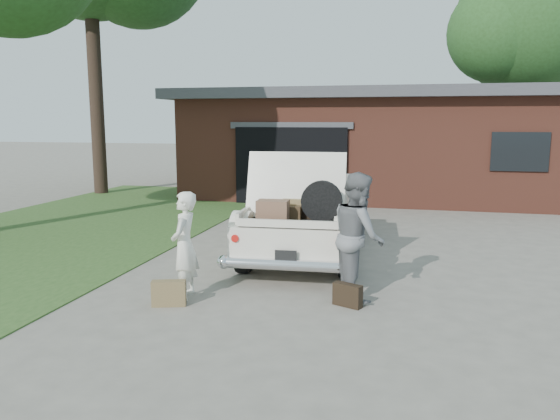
# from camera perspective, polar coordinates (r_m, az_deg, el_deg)

# --- Properties ---
(ground) EXTENTS (90.00, 90.00, 0.00)m
(ground) POSITION_cam_1_polar(r_m,az_deg,el_deg) (7.68, -1.08, -8.85)
(ground) COLOR gray
(ground) RESTS_ON ground
(grass_strip) EXTENTS (6.00, 16.00, 0.02)m
(grass_strip) POSITION_cam_1_polar(r_m,az_deg,el_deg) (12.69, -22.10, -2.17)
(grass_strip) COLOR #2D4C1E
(grass_strip) RESTS_ON ground
(house) EXTENTS (12.80, 7.80, 3.30)m
(house) POSITION_cam_1_polar(r_m,az_deg,el_deg) (18.55, 11.09, 6.97)
(house) COLOR brown
(house) RESTS_ON ground
(tree_right) EXTENTS (6.57, 5.71, 9.19)m
(tree_right) POSITION_cam_1_polar(r_m,az_deg,el_deg) (25.67, 24.43, 16.78)
(tree_right) COLOR #38281E
(tree_right) RESTS_ON ground
(sedan) EXTENTS (2.12, 4.82, 1.91)m
(sedan) POSITION_cam_1_polar(r_m,az_deg,el_deg) (9.94, 2.81, -0.51)
(sedan) COLOR white
(sedan) RESTS_ON ground
(woman_left) EXTENTS (0.40, 0.57, 1.46)m
(woman_left) POSITION_cam_1_polar(r_m,az_deg,el_deg) (7.48, -9.95, -3.66)
(woman_left) COLOR white
(woman_left) RESTS_ON ground
(woman_right) EXTENTS (0.89, 1.01, 1.72)m
(woman_right) POSITION_cam_1_polar(r_m,az_deg,el_deg) (7.42, 8.18, -2.69)
(woman_right) COLOR slate
(woman_right) RESTS_ON ground
(suitcase_left) EXTENTS (0.46, 0.27, 0.34)m
(suitcase_left) POSITION_cam_1_polar(r_m,az_deg,el_deg) (7.34, -11.54, -8.52)
(suitcase_left) COLOR olive
(suitcase_left) RESTS_ON ground
(suitcase_right) EXTENTS (0.41, 0.27, 0.30)m
(suitcase_right) POSITION_cam_1_polar(r_m,az_deg,el_deg) (7.23, 7.07, -8.82)
(suitcase_right) COLOR black
(suitcase_right) RESTS_ON ground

